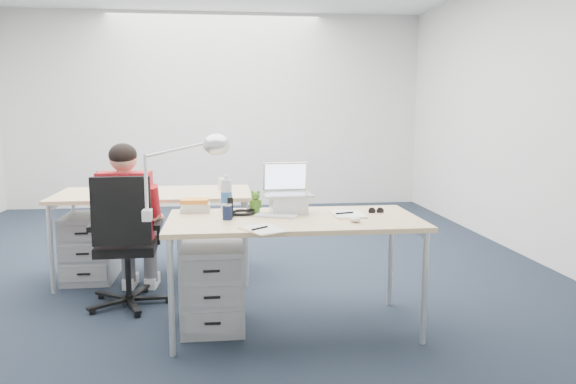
{
  "coord_description": "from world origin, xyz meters",
  "views": [
    {
      "loc": [
        0.09,
        -4.81,
        1.41
      ],
      "look_at": [
        0.53,
        -1.0,
        0.85
      ],
      "focal_mm": 35.0,
      "sensor_mm": 36.0,
      "label": 1
    }
  ],
  "objects_px": {
    "drawer_pedestal_near": "(213,286)",
    "desk_lamp": "(173,176)",
    "computer_mouse": "(355,219)",
    "far_cup": "(223,184)",
    "wireless_keyboard": "(276,216)",
    "desk_near": "(294,225)",
    "drawer_pedestal_far": "(90,247)",
    "water_bottle": "(226,193)",
    "silver_laptop": "(288,189)",
    "cordless_phone": "(230,207)",
    "bear_figurine": "(256,202)",
    "sunglasses": "(376,211)",
    "office_chair": "(127,269)",
    "headphones": "(241,212)",
    "desk_far": "(154,198)",
    "seated_person": "(130,223)",
    "can_koozie": "(227,212)",
    "dark_laptop": "(114,185)",
    "book_stack": "(195,205)"
  },
  "relations": [
    {
      "from": "desk_near",
      "to": "far_cup",
      "type": "distance_m",
      "value": 1.4
    },
    {
      "from": "wireless_keyboard",
      "to": "cordless_phone",
      "type": "height_order",
      "value": "cordless_phone"
    },
    {
      "from": "wireless_keyboard",
      "to": "desk_far",
      "type": "bearing_deg",
      "value": 150.0
    },
    {
      "from": "drawer_pedestal_near",
      "to": "water_bottle",
      "type": "height_order",
      "value": "water_bottle"
    },
    {
      "from": "water_bottle",
      "to": "silver_laptop",
      "type": "bearing_deg",
      "value": -13.87
    },
    {
      "from": "dark_laptop",
      "to": "bear_figurine",
      "type": "bearing_deg",
      "value": -38.56
    },
    {
      "from": "drawer_pedestal_near",
      "to": "desk_lamp",
      "type": "relative_size",
      "value": 0.99
    },
    {
      "from": "desk_far",
      "to": "drawer_pedestal_near",
      "type": "xyz_separation_m",
      "value": [
        0.5,
        -1.17,
        -0.41
      ]
    },
    {
      "from": "computer_mouse",
      "to": "far_cup",
      "type": "distance_m",
      "value": 1.7
    },
    {
      "from": "desk_far",
      "to": "seated_person",
      "type": "distance_m",
      "value": 0.56
    },
    {
      "from": "seated_person",
      "to": "desk_lamp",
      "type": "bearing_deg",
      "value": -56.62
    },
    {
      "from": "office_chair",
      "to": "drawer_pedestal_near",
      "type": "height_order",
      "value": "office_chair"
    },
    {
      "from": "headphones",
      "to": "can_koozie",
      "type": "bearing_deg",
      "value": -141.42
    },
    {
      "from": "water_bottle",
      "to": "cordless_phone",
      "type": "height_order",
      "value": "water_bottle"
    },
    {
      "from": "wireless_keyboard",
      "to": "desk_near",
      "type": "bearing_deg",
      "value": -3.05
    },
    {
      "from": "drawer_pedestal_near",
      "to": "bear_figurine",
      "type": "height_order",
      "value": "bear_figurine"
    },
    {
      "from": "drawer_pedestal_far",
      "to": "sunglasses",
      "type": "relative_size",
      "value": 5.17
    },
    {
      "from": "seated_person",
      "to": "can_koozie",
      "type": "bearing_deg",
      "value": -40.96
    },
    {
      "from": "desk_near",
      "to": "drawer_pedestal_near",
      "type": "xyz_separation_m",
      "value": [
        -0.52,
        0.08,
        -0.41
      ]
    },
    {
      "from": "desk_near",
      "to": "water_bottle",
      "type": "xyz_separation_m",
      "value": [
        -0.42,
        0.28,
        0.17
      ]
    },
    {
      "from": "seated_person",
      "to": "drawer_pedestal_far",
      "type": "xyz_separation_m",
      "value": [
        -0.42,
        0.54,
        -0.31
      ]
    },
    {
      "from": "desk_far",
      "to": "can_koozie",
      "type": "relative_size",
      "value": 16.0
    },
    {
      "from": "desk_far",
      "to": "far_cup",
      "type": "bearing_deg",
      "value": 8.02
    },
    {
      "from": "office_chair",
      "to": "book_stack",
      "type": "distance_m",
      "value": 0.75
    },
    {
      "from": "water_bottle",
      "to": "far_cup",
      "type": "distance_m",
      "value": 1.05
    },
    {
      "from": "desk_near",
      "to": "seated_person",
      "type": "distance_m",
      "value": 1.34
    },
    {
      "from": "drawer_pedestal_far",
      "to": "silver_laptop",
      "type": "xyz_separation_m",
      "value": [
        1.55,
        -1.07,
        0.62
      ]
    },
    {
      "from": "wireless_keyboard",
      "to": "computer_mouse",
      "type": "bearing_deg",
      "value": -2.82
    },
    {
      "from": "drawer_pedestal_near",
      "to": "can_koozie",
      "type": "distance_m",
      "value": 0.52
    },
    {
      "from": "headphones",
      "to": "drawer_pedestal_far",
      "type": "bearing_deg",
      "value": 116.19
    },
    {
      "from": "office_chair",
      "to": "headphones",
      "type": "height_order",
      "value": "office_chair"
    },
    {
      "from": "bear_figurine",
      "to": "cordless_phone",
      "type": "relative_size",
      "value": 1.19
    },
    {
      "from": "drawer_pedestal_far",
      "to": "can_koozie",
      "type": "distance_m",
      "value": 1.77
    },
    {
      "from": "silver_laptop",
      "to": "drawer_pedestal_far",
      "type": "bearing_deg",
      "value": 142.71
    },
    {
      "from": "desk_near",
      "to": "desk_far",
      "type": "relative_size",
      "value": 1.0
    },
    {
      "from": "silver_laptop",
      "to": "bear_figurine",
      "type": "relative_size",
      "value": 2.11
    },
    {
      "from": "drawer_pedestal_far",
      "to": "computer_mouse",
      "type": "xyz_separation_m",
      "value": [
        1.92,
        -1.42,
        0.47
      ]
    },
    {
      "from": "sunglasses",
      "to": "far_cup",
      "type": "height_order",
      "value": "far_cup"
    },
    {
      "from": "computer_mouse",
      "to": "desk_far",
      "type": "bearing_deg",
      "value": 125.61
    },
    {
      "from": "office_chair",
      "to": "drawer_pedestal_near",
      "type": "distance_m",
      "value": 0.77
    },
    {
      "from": "computer_mouse",
      "to": "far_cup",
      "type": "relative_size",
      "value": 1.05
    },
    {
      "from": "seated_person",
      "to": "silver_laptop",
      "type": "distance_m",
      "value": 1.27
    },
    {
      "from": "desk_far",
      "to": "wireless_keyboard",
      "type": "xyz_separation_m",
      "value": [
        0.91,
        -1.19,
        0.05
      ]
    },
    {
      "from": "desk_lamp",
      "to": "water_bottle",
      "type": "bearing_deg",
      "value": 32.98
    },
    {
      "from": "silver_laptop",
      "to": "far_cup",
      "type": "distance_m",
      "value": 1.23
    },
    {
      "from": "drawer_pedestal_near",
      "to": "drawer_pedestal_far",
      "type": "bearing_deg",
      "value": 131.59
    },
    {
      "from": "office_chair",
      "to": "seated_person",
      "type": "height_order",
      "value": "seated_person"
    },
    {
      "from": "silver_laptop",
      "to": "sunglasses",
      "type": "height_order",
      "value": "silver_laptop"
    },
    {
      "from": "water_bottle",
      "to": "dark_laptop",
      "type": "height_order",
      "value": "water_bottle"
    },
    {
      "from": "desk_lamp",
      "to": "far_cup",
      "type": "distance_m",
      "value": 1.36
    }
  ]
}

